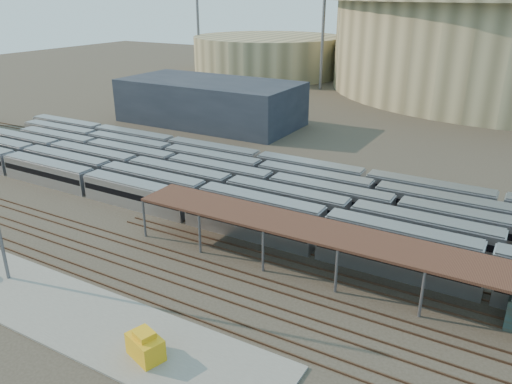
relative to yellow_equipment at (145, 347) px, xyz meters
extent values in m
plane|color=#383026|center=(-7.56, 16.24, -1.21)|extent=(420.00, 420.00, 0.00)
cube|color=gray|center=(-12.56, 1.24, -1.11)|extent=(50.00, 9.00, 0.20)
cube|color=#ADAEB2|center=(-13.64, 24.24, 0.59)|extent=(112.00, 2.90, 3.60)
cube|color=#ADAEB2|center=(-14.31, 28.44, 0.59)|extent=(112.00, 2.90, 3.60)
cube|color=#ADAEB2|center=(-12.54, 32.64, 0.59)|extent=(112.00, 2.90, 3.60)
cube|color=#ADAEB2|center=(-7.74, 36.84, 0.59)|extent=(112.00, 2.90, 3.60)
cube|color=#ADAEB2|center=(-11.99, 41.04, 0.59)|extent=(112.00, 2.90, 3.60)
cube|color=#ADAEB2|center=(-14.69, 45.24, 0.59)|extent=(112.00, 2.90, 3.60)
cylinder|color=slate|center=(-15.56, 17.54, 1.29)|extent=(0.30, 0.30, 5.00)
cylinder|color=slate|center=(-15.56, 22.94, 1.29)|extent=(0.30, 0.30, 5.00)
cylinder|color=slate|center=(-6.99, 17.54, 1.29)|extent=(0.30, 0.30, 5.00)
cylinder|color=slate|center=(-6.99, 22.94, 1.29)|extent=(0.30, 0.30, 5.00)
cylinder|color=slate|center=(1.58, 17.54, 1.29)|extent=(0.30, 0.30, 5.00)
cylinder|color=slate|center=(1.58, 22.94, 1.29)|extent=(0.30, 0.30, 5.00)
cylinder|color=slate|center=(10.15, 17.54, 1.29)|extent=(0.30, 0.30, 5.00)
cylinder|color=slate|center=(10.15, 22.94, 1.29)|extent=(0.30, 0.30, 5.00)
cylinder|color=slate|center=(18.72, 17.54, 1.29)|extent=(0.30, 0.30, 5.00)
cylinder|color=slate|center=(18.72, 22.94, 1.29)|extent=(0.30, 0.30, 5.00)
cube|color=#391C17|center=(14.44, 20.24, 3.94)|extent=(60.00, 6.00, 0.30)
cube|color=#4C3323|center=(-7.56, 14.49, -1.12)|extent=(170.00, 0.12, 0.18)
cube|color=#4C3323|center=(-7.56, 15.99, -1.12)|extent=(170.00, 0.12, 0.18)
cube|color=#4C3323|center=(-7.56, 10.49, -1.12)|extent=(170.00, 0.12, 0.18)
cube|color=#4C3323|center=(-7.56, 11.99, -1.12)|extent=(170.00, 0.12, 0.18)
cube|color=#4C3323|center=(-7.56, 6.49, -1.12)|extent=(170.00, 0.12, 0.18)
cube|color=#4C3323|center=(-7.56, 7.99, -1.12)|extent=(170.00, 0.12, 0.18)
cylinder|color=tan|center=(-67.56, 146.24, 5.79)|extent=(56.00, 56.00, 14.00)
cube|color=#1E232D|center=(-42.56, 71.24, 3.79)|extent=(42.00, 20.00, 10.00)
cylinder|color=slate|center=(-37.56, 126.24, 16.79)|extent=(1.00, 1.00, 36.00)
cylinder|color=slate|center=(-92.56, 136.24, 16.79)|extent=(1.00, 1.00, 36.00)
cylinder|color=slate|center=(-17.56, 176.24, 16.79)|extent=(1.00, 1.00, 36.00)
cube|color=gold|center=(0.00, 0.00, 0.00)|extent=(3.71, 2.92, 2.03)
camera|label=1|loc=(25.03, -24.97, 27.67)|focal=35.00mm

